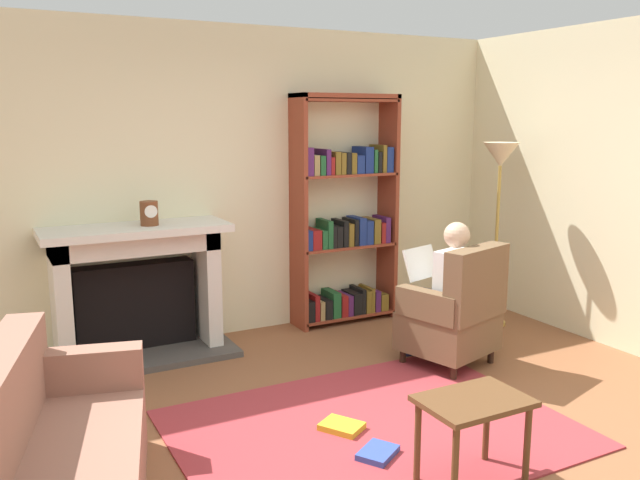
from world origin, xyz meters
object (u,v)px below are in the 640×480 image
Objects in this scene: fireplace at (137,287)px; side_table at (473,413)px; mantel_clock at (149,213)px; seated_reader at (444,286)px; sofa_floral at (48,474)px; floor_lamp at (500,171)px; armchair_reading at (456,313)px; bookshelf at (345,217)px.

side_table is at bearing -68.06° from fireplace.
seated_reader is (2.00, -1.16, -0.56)m from mantel_clock.
floor_lamp is at bearing -55.39° from sofa_floral.
side_table is at bearing 40.16° from seated_reader.
floor_lamp is at bearing 45.57° from side_table.
floor_lamp is (3.13, -0.72, 0.86)m from fireplace.
mantel_clock is at bearing -11.17° from sofa_floral.
seated_reader is 1.42m from floor_lamp.
seated_reader is at bearing -90.00° from armchair_reading.
seated_reader is 2.04× the size of side_table.
fireplace is at bearing -49.41° from armchair_reading.
sofa_floral is 4.44m from floor_lamp.
seated_reader is (0.15, -1.30, -0.38)m from bookshelf.
bookshelf is at bearing 1.02° from fireplace.
fireplace is 0.62m from mantel_clock.
side_table is at bearing -91.19° from sofa_floral.
floor_lamp reaches higher than side_table.
fireplace is at bearing 111.94° from side_table.
sofa_floral is at bearing -159.59° from floor_lamp.
bookshelf is 1.54m from armchair_reading.
fireplace is at bearing -47.62° from seated_reader.
sofa_floral is at bearing 0.99° from seated_reader.
sofa_floral is 2.09m from side_table.
seated_reader is at bearing -152.02° from floor_lamp.
armchair_reading is 0.85× the size of seated_reader.
fireplace is at bearing -178.98° from bookshelf.
side_table is (-1.02, -1.40, -0.01)m from armchair_reading.
fireplace is 2.64× the size of side_table.
seated_reader is at bearing -83.28° from bookshelf.
bookshelf reaches higher than armchair_reading.
armchair_reading is 3.15m from sofa_floral.
side_table is (-0.83, -2.81, -0.59)m from bookshelf.
armchair_reading is (2.03, -1.28, -0.76)m from mantel_clock.
mantel_clock is at bearing 168.46° from floor_lamp.
sofa_floral is 1.07× the size of floor_lamp.
armchair_reading is at bearing 53.82° from side_table.
seated_reader is at bearing -30.17° from mantel_clock.
fireplace reaches higher than side_table.
bookshelf is 2.20× the size of armchair_reading.
sofa_floral is (-3.04, -0.84, -0.10)m from armchair_reading.
armchair_reading is (0.19, -1.41, -0.58)m from bookshelf.
sofa_floral is (-2.85, -2.25, -0.68)m from bookshelf.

